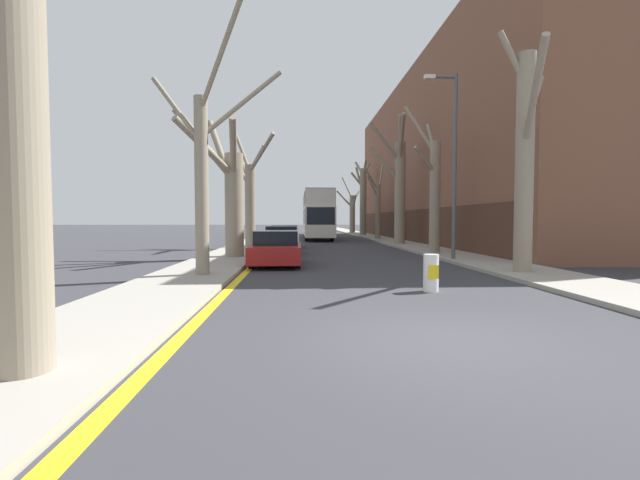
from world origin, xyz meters
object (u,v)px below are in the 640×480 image
street_tree_left_0 (24,1)px  parked_car_1 (282,241)px  street_tree_right_2 (399,185)px  street_tree_right_5 (352,210)px  street_tree_right_3 (377,206)px  street_tree_right_0 (525,156)px  street_tree_right_4 (363,197)px  street_tree_left_1 (204,171)px  street_tree_left_2 (229,191)px  parked_car_2 (285,237)px  double_decker_bus (317,213)px  parked_car_0 (277,248)px  street_tree_left_3 (250,195)px  lamp_post (452,157)px  traffic_bollard (431,273)px  street_tree_right_1 (434,190)px

street_tree_left_0 → parked_car_1: street_tree_left_0 is taller
street_tree_right_2 → street_tree_right_5: size_ratio=1.15×
street_tree_right_3 → parked_car_1: (-7.80, -15.44, -2.32)m
street_tree_right_0 → street_tree_right_4: (-0.04, 33.13, 0.49)m
street_tree_left_1 → street_tree_left_2: bearing=92.4°
street_tree_right_5 → street_tree_right_0: bearing=-89.8°
street_tree_right_3 → street_tree_left_2: bearing=-118.7°
street_tree_right_4 → street_tree_right_5: 8.71m
street_tree_right_4 → parked_car_2: (-7.87, -19.06, -3.54)m
street_tree_left_2 → double_decker_bus: (4.78, 19.57, -0.60)m
street_tree_left_1 → parked_car_0: size_ratio=1.74×
street_tree_left_1 → street_tree_right_3: (9.73, 24.54, -0.19)m
street_tree_left_0 → street_tree_right_3: size_ratio=1.24×
street_tree_left_3 → street_tree_right_5: street_tree_left_3 is taller
street_tree_left_1 → lamp_post: bearing=27.1°
lamp_post → traffic_bollard: bearing=-113.4°
street_tree_right_2 → street_tree_right_5: 25.53m
street_tree_left_0 → street_tree_left_3: street_tree_left_0 is taller
traffic_bollard → street_tree_left_0: bearing=-138.4°
parked_car_2 → street_tree_left_3: bearing=-155.9°
street_tree_right_1 → parked_car_2: size_ratio=1.89×
street_tree_left_2 → street_tree_right_5: street_tree_right_5 is taller
street_tree_right_2 → lamp_post: size_ratio=1.11×
street_tree_right_3 → street_tree_right_1: bearing=-90.4°
street_tree_left_2 → street_tree_right_2: bearing=45.6°
street_tree_right_5 → parked_car_2: (-7.76, -27.68, -2.31)m
street_tree_right_2 → parked_car_1: street_tree_right_2 is taller
street_tree_left_1 → street_tree_left_2: (-0.26, 6.27, -0.18)m
street_tree_left_0 → parked_car_0: size_ratio=2.01×
street_tree_right_1 → street_tree_right_4: bearing=89.6°
street_tree_right_1 → parked_car_0: size_ratio=1.81×
street_tree_left_2 → street_tree_right_4: size_ratio=0.77×
street_tree_left_0 → street_tree_right_4: street_tree_left_0 is taller
street_tree_right_0 → parked_car_2: (-7.90, 14.07, -3.06)m
street_tree_right_4 → parked_car_0: 30.72m
street_tree_right_0 → traffic_bollard: (-3.83, -2.85, -3.26)m
street_tree_left_2 → parked_car_0: (2.19, -2.42, -2.37)m
parked_car_1 → street_tree_left_0: bearing=-96.8°
street_tree_left_2 → parked_car_2: size_ratio=1.59×
street_tree_left_0 → double_decker_bus: (4.63, 33.92, -1.65)m
street_tree_right_1 → street_tree_right_2: bearing=89.3°
street_tree_right_0 → parked_car_0: (-7.90, 3.65, -3.09)m
street_tree_left_1 → street_tree_left_3: (-0.16, 13.34, 0.11)m
street_tree_left_0 → street_tree_right_0: bearing=39.8°
street_tree_right_5 → street_tree_right_4: bearing=-89.3°
street_tree_left_2 → street_tree_right_2: size_ratio=0.75×
street_tree_left_2 → parked_car_2: bearing=74.7°
street_tree_left_0 → street_tree_right_4: (9.91, 41.41, 0.15)m
parked_car_2 → street_tree_right_3: bearing=52.8°
street_tree_left_0 → lamp_post: (9.28, 12.76, 0.28)m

